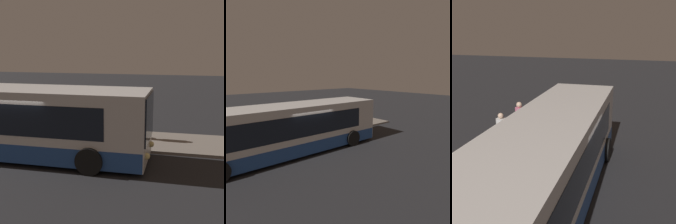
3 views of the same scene
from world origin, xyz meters
The scene contains 7 objects.
ground centered at (0.00, 0.00, 0.00)m, with size 80.00×80.00×0.00m, color #232326.
platform centered at (0.00, 3.11, 0.07)m, with size 20.00×3.02×0.13m.
bus_lead centered at (-1.16, 0.26, 1.38)m, with size 11.84×2.87×2.78m.
passenger_boarding centered at (2.59, 3.52, 1.01)m, with size 0.69×0.65×1.65m.
passenger_waiting centered at (4.10, 3.29, 1.10)m, with size 0.47×0.47×1.79m.
suitcase centered at (3.08, 3.93, 0.51)m, with size 0.40×0.25×0.99m.
sign_post centered at (-2.38, 3.09, 1.62)m, with size 0.10×0.68×2.32m.
Camera 2 is at (-6.28, -10.58, 4.49)m, focal length 35.00 mm.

